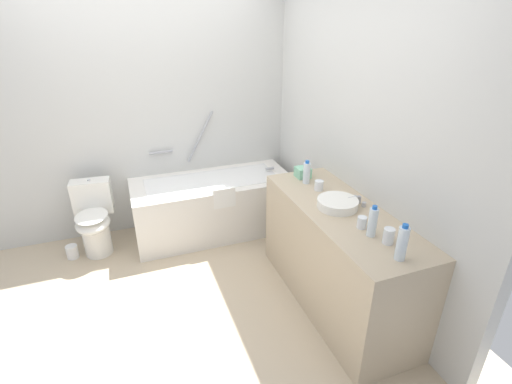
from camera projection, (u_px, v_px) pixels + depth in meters
name	position (u px, v px, depth m)	size (l,w,h in m)	color
ground_plane	(184.00, 297.00, 3.19)	(3.90, 3.90, 0.00)	#C1AD8E
wall_back_tiled	(149.00, 120.00, 3.85)	(3.30, 0.10, 2.36)	silver
wall_right_mirror	(351.00, 144.00, 3.15)	(0.10, 3.06, 2.36)	silver
bathtub	(214.00, 204.00, 4.04)	(1.66, 0.72, 1.24)	white
toilet	(94.00, 219.00, 3.66)	(0.38, 0.55, 0.72)	white
vanity_counter	(337.00, 257.00, 2.98)	(0.57, 1.58, 0.85)	tan
sink_basin	(338.00, 203.00, 2.81)	(0.31, 0.31, 0.07)	white
sink_faucet	(358.00, 200.00, 2.87)	(0.12, 0.15, 0.07)	#AEAEB3
water_bottle_0	(307.00, 173.00, 3.19)	(0.06, 0.06, 0.20)	silver
water_bottle_1	(402.00, 243.00, 2.19)	(0.06, 0.06, 0.24)	silver
water_bottle_2	(373.00, 222.00, 2.43)	(0.06, 0.06, 0.22)	silver
drinking_glass_0	(389.00, 236.00, 2.36)	(0.07, 0.07, 0.10)	white
drinking_glass_1	(319.00, 185.00, 3.08)	(0.07, 0.07, 0.08)	white
drinking_glass_2	(362.00, 222.00, 2.54)	(0.06, 0.06, 0.08)	white
tissue_box	(303.00, 172.00, 3.33)	(0.12, 0.12, 0.09)	#88CDA8
toilet_paper_roll	(72.00, 252.00, 3.67)	(0.11, 0.11, 0.13)	white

